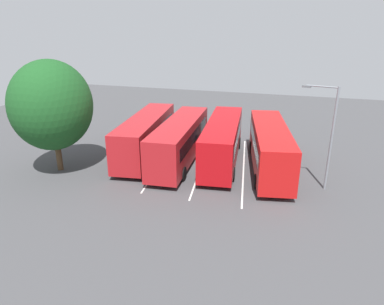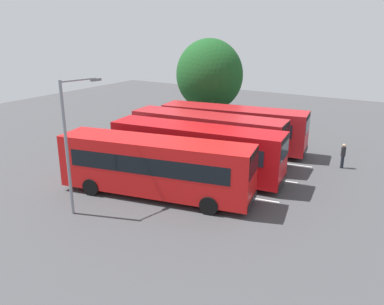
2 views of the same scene
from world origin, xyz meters
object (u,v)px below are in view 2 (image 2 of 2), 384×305
bus_far_right (233,127)px  pedestrian (343,154)px  bus_center_left (196,150)px  bus_far_left (156,166)px  bus_center_right (208,136)px  street_lamp (70,139)px  depot_tree (209,75)px

bus_far_right → pedestrian: 8.44m
bus_far_right → pedestrian: size_ratio=6.57×
bus_center_left → bus_far_left: bearing=-103.4°
bus_center_right → street_lamp: size_ratio=1.63×
bus_center_left → pedestrian: bearing=34.0°
bus_far_left → bus_center_left: size_ratio=1.00×
street_lamp → bus_far_left: bearing=-19.0°
bus_center_left → street_lamp: bearing=-117.4°
bus_far_left → bus_center_left: (0.43, 3.86, 0.00)m
bus_far_left → depot_tree: depot_tree is taller
bus_far_left → bus_center_right: same height
bus_center_right → pedestrian: 9.61m
bus_center_left → pedestrian: bus_center_left is taller
bus_center_left → bus_far_right: (-0.53, 6.63, 0.00)m
bus_far_right → street_lamp: street_lamp is taller
bus_center_left → street_lamp: size_ratio=1.64×
street_lamp → pedestrian: bearing=-23.1°
bus_center_right → pedestrian: bearing=16.4°
bus_far_right → street_lamp: (-2.34, -14.38, 2.22)m
depot_tree → bus_center_left: bearing=-64.6°
pedestrian → street_lamp: 18.39m
bus_far_right → bus_center_left: bearing=-94.0°
pedestrian → street_lamp: (-10.74, -14.60, 3.06)m
pedestrian → depot_tree: 14.91m
pedestrian → bus_far_right: bearing=28.0°
bus_center_left → pedestrian: size_ratio=6.56×
bus_center_right → bus_far_right: same height
bus_far_left → bus_far_right: size_ratio=1.00×
bus_center_left → pedestrian: (7.87, 6.85, -0.84)m
bus_far_right → street_lamp: 14.74m
bus_center_left → bus_center_right: same height
bus_far_right → depot_tree: bearing=126.0°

